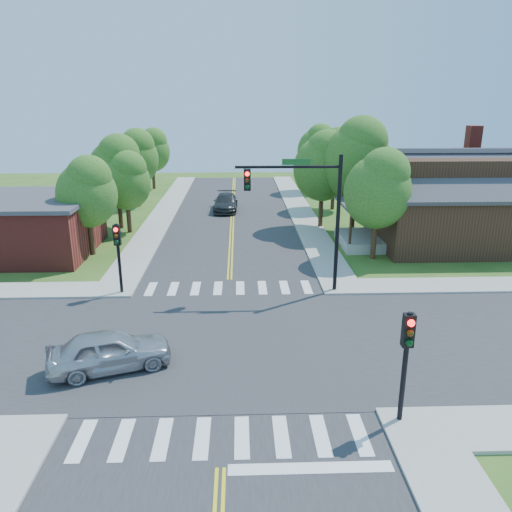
{
  "coord_description": "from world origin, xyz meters",
  "views": [
    {
      "loc": [
        0.59,
        -18.92,
        9.85
      ],
      "look_at": [
        1.42,
        5.07,
        2.2
      ],
      "focal_mm": 35.0,
      "sensor_mm": 36.0,
      "label": 1
    }
  ],
  "objects_px": {
    "signal_pole_nw": "(118,246)",
    "car_dgrey": "(226,203)",
    "signal_mast_ne": "(305,202)",
    "signal_pole_se": "(407,348)",
    "car_silver": "(109,351)",
    "house_ne": "(452,198)"
  },
  "relations": [
    {
      "from": "signal_pole_se",
      "to": "signal_pole_nw",
      "type": "distance_m",
      "value": 15.84
    },
    {
      "from": "house_ne",
      "to": "car_dgrey",
      "type": "height_order",
      "value": "house_ne"
    },
    {
      "from": "signal_mast_ne",
      "to": "car_dgrey",
      "type": "distance_m",
      "value": 20.89
    },
    {
      "from": "car_silver",
      "to": "signal_pole_se",
      "type": "bearing_deg",
      "value": -128.58
    },
    {
      "from": "signal_pole_se",
      "to": "signal_pole_nw",
      "type": "height_order",
      "value": "same"
    },
    {
      "from": "house_ne",
      "to": "car_silver",
      "type": "bearing_deg",
      "value": -140.07
    },
    {
      "from": "signal_mast_ne",
      "to": "signal_pole_se",
      "type": "relative_size",
      "value": 1.89
    },
    {
      "from": "signal_pole_se",
      "to": "signal_pole_nw",
      "type": "relative_size",
      "value": 1.0
    },
    {
      "from": "signal_mast_ne",
      "to": "signal_pole_se",
      "type": "xyz_separation_m",
      "value": [
        1.69,
        -11.21,
        -2.19
      ]
    },
    {
      "from": "signal_pole_nw",
      "to": "car_silver",
      "type": "height_order",
      "value": "signal_pole_nw"
    },
    {
      "from": "signal_mast_ne",
      "to": "signal_pole_nw",
      "type": "xyz_separation_m",
      "value": [
        -9.51,
        -0.01,
        -2.19
      ]
    },
    {
      "from": "signal_mast_ne",
      "to": "house_ne",
      "type": "height_order",
      "value": "signal_mast_ne"
    },
    {
      "from": "signal_pole_se",
      "to": "car_silver",
      "type": "distance_m",
      "value": 10.73
    },
    {
      "from": "signal_pole_nw",
      "to": "house_ne",
      "type": "bearing_deg",
      "value": 22.69
    },
    {
      "from": "signal_mast_ne",
      "to": "car_silver",
      "type": "height_order",
      "value": "signal_mast_ne"
    },
    {
      "from": "signal_pole_nw",
      "to": "car_dgrey",
      "type": "height_order",
      "value": "signal_pole_nw"
    },
    {
      "from": "house_ne",
      "to": "signal_pole_se",
      "type": "bearing_deg",
      "value": -115.58
    },
    {
      "from": "signal_mast_ne",
      "to": "car_silver",
      "type": "relative_size",
      "value": 1.48
    },
    {
      "from": "signal_mast_ne",
      "to": "signal_pole_nw",
      "type": "bearing_deg",
      "value": -179.93
    },
    {
      "from": "car_dgrey",
      "to": "signal_pole_nw",
      "type": "bearing_deg",
      "value": -102.35
    },
    {
      "from": "signal_pole_se",
      "to": "car_dgrey",
      "type": "xyz_separation_m",
      "value": [
        -6.23,
        31.19,
        -1.92
      ]
    },
    {
      "from": "car_silver",
      "to": "house_ne",
      "type": "bearing_deg",
      "value": -68.77
    }
  ]
}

